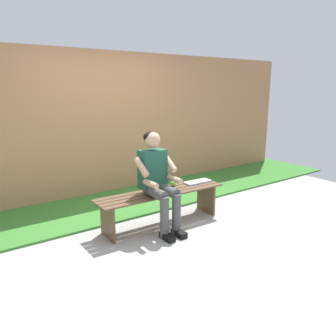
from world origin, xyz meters
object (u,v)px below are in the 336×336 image
book_open (198,182)px  person_seated (158,177)px  apple (173,184)px  bench_near (162,199)px

book_open → person_seated: bearing=11.1°
apple → person_seated: bearing=27.7°
person_seated → apple: person_seated is taller
bench_near → book_open: size_ratio=4.37×
apple → book_open: bearing=171.3°
apple → book_open: (-0.40, 0.06, -0.03)m
book_open → bench_near: bearing=4.3°
bench_near → person_seated: size_ratio=1.43×
apple → book_open: apple is taller
bench_near → person_seated: 0.38m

